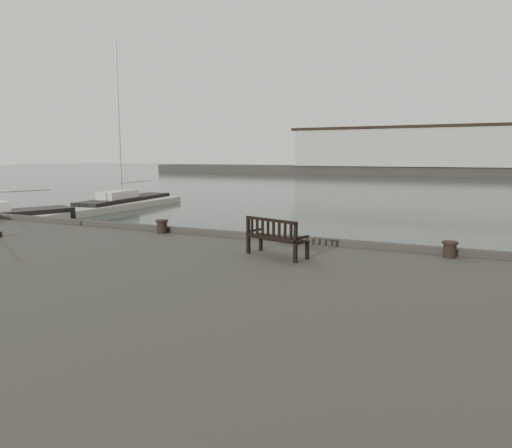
{
  "coord_description": "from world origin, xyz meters",
  "views": [
    {
      "loc": [
        4.68,
        -13.41,
        4.22
      ],
      "look_at": [
        -1.15,
        -0.5,
        2.1
      ],
      "focal_mm": 32.0,
      "sensor_mm": 36.0,
      "label": 1
    }
  ],
  "objects_px": {
    "bollard_right": "(450,250)",
    "bench": "(276,245)",
    "yacht_b": "(126,204)",
    "bollard_left": "(162,226)"
  },
  "relations": [
    {
      "from": "bollard_right",
      "to": "bench",
      "type": "bearing_deg",
      "value": -157.32
    },
    {
      "from": "bench",
      "to": "bollard_right",
      "type": "relative_size",
      "value": 4.29
    },
    {
      "from": "bench",
      "to": "bollard_right",
      "type": "xyz_separation_m",
      "value": [
        4.22,
        1.76,
        -0.11
      ]
    },
    {
      "from": "bollard_right",
      "to": "yacht_b",
      "type": "distance_m",
      "value": 30.85
    },
    {
      "from": "bollard_left",
      "to": "bollard_right",
      "type": "height_order",
      "value": "bollard_left"
    },
    {
      "from": "bollard_right",
      "to": "yacht_b",
      "type": "bearing_deg",
      "value": 145.67
    },
    {
      "from": "bench",
      "to": "bollard_left",
      "type": "xyz_separation_m",
      "value": [
        -5.01,
        1.83,
        -0.09
      ]
    },
    {
      "from": "bollard_left",
      "to": "yacht_b",
      "type": "height_order",
      "value": "yacht_b"
    },
    {
      "from": "bollard_left",
      "to": "yacht_b",
      "type": "bearing_deg",
      "value": 133.13
    },
    {
      "from": "bollard_left",
      "to": "bench",
      "type": "bearing_deg",
      "value": -20.07
    }
  ]
}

